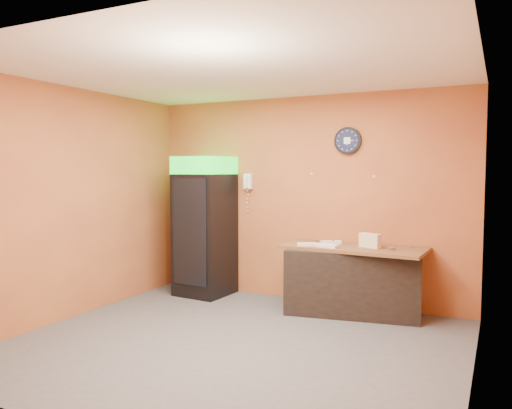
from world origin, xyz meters
The scene contains 15 objects.
floor centered at (0.00, 0.00, 0.00)m, with size 4.50×4.50×0.00m, color #47474C.
back_wall centered at (0.00, 2.00, 1.40)m, with size 4.50×0.02×2.80m, color #B66833.
left_wall centered at (-2.25, 0.00, 1.40)m, with size 0.02×4.00×2.80m, color #B66833.
right_wall centered at (2.25, 0.00, 1.40)m, with size 0.02×4.00×2.80m, color #B66833.
ceiling centered at (0.00, 0.00, 2.80)m, with size 4.50×4.00×0.02m, color white.
beverage_cooler centered at (-1.39, 1.61, 0.97)m, with size 0.75×0.76×1.99m.
prep_counter centered at (0.79, 1.64, 0.40)m, with size 1.62×0.72×0.81m, color black.
wall_clock centered at (0.61, 1.97, 2.18)m, with size 0.36×0.06×0.36m.
wall_phone centered at (-0.85, 1.95, 1.64)m, with size 0.12×0.10×0.22m.
butcher_paper centered at (0.79, 1.64, 0.83)m, with size 1.75×0.78×0.04m, color brown.
sub_roll_stack centered at (1.00, 1.61, 0.94)m, with size 0.29×0.20×0.18m.
wrapped_sandwich_left centered at (0.26, 1.43, 0.87)m, with size 0.25×0.10×0.04m, color silver.
wrapped_sandwich_mid centered at (0.52, 1.41, 0.87)m, with size 0.28×0.11×0.04m, color silver.
wrapped_sandwich_right centered at (0.47, 1.72, 0.87)m, with size 0.26×0.10×0.04m, color silver.
kitchen_tool centered at (0.49, 1.73, 0.88)m, with size 0.06×0.06×0.06m, color silver.
Camera 1 is at (2.43, -4.43, 1.80)m, focal length 35.00 mm.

